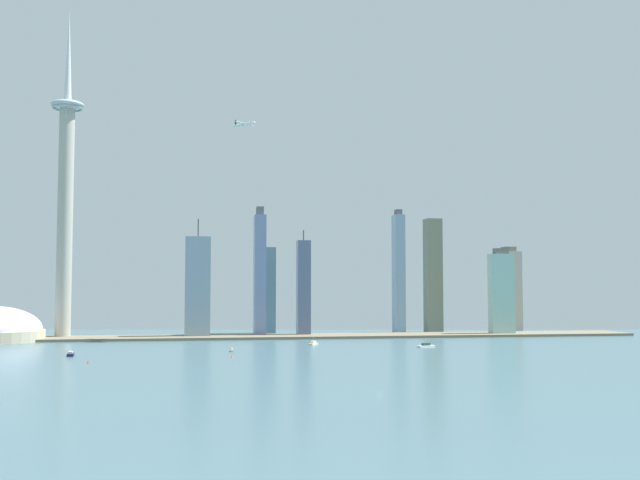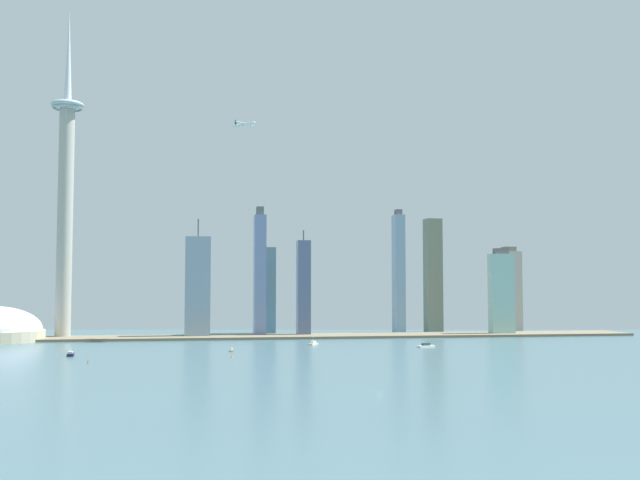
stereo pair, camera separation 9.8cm
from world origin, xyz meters
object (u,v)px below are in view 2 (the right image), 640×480
Objects in this scene: observation_tower at (66,189)px; boat_3 at (313,343)px; skyscraper_1 at (198,287)px; skyscraper_4 at (433,275)px; channel_buoy_0 at (232,356)px; boat_0 at (71,354)px; skyscraper_3 at (509,291)px; skyscraper_5 at (260,274)px; skyscraper_6 at (501,294)px; boat_1 at (426,346)px; channel_buoy_1 at (88,361)px; skyscraper_7 at (303,288)px; skyscraper_0 at (399,273)px; boat_2 at (232,350)px; skyscraper_2 at (269,290)px; airplane at (244,124)px.

boat_3 is at bearing -26.82° from observation_tower.
skyscraper_4 is (291.65, 65.49, 15.02)m from skyscraper_1.
boat_3 is at bearing -134.73° from skyscraper_4.
boat_0 is at bearing 165.74° from channel_buoy_0.
observation_tower is 343.68m from channel_buoy_0.
skyscraper_3 is 98.35m from skyscraper_4.
boat_3 reaches higher than boat_0.
skyscraper_5 is (213.30, 1.99, -92.98)m from observation_tower.
skyscraper_3 reaches higher than skyscraper_6.
observation_tower is 506.93m from skyscraper_6.
skyscraper_6 is at bearing -150.95° from boat_1.
skyscraper_1 reaches higher than channel_buoy_1.
skyscraper_1 is 285.67m from channel_buoy_1.
skyscraper_3 is 7.02× the size of boat_3.
skyscraper_7 is 65.71× the size of channel_buoy_0.
skyscraper_0 reaches higher than boat_2.
skyscraper_2 is 206.07m from skyscraper_4.
skyscraper_1 is 299.29m from skyscraper_4.
skyscraper_7 is (-172.59, -58.01, -16.27)m from skyscraper_4.
skyscraper_3 is at bearing 34.61° from channel_buoy_1.
skyscraper_6 is at bearing -1.81° from skyscraper_1.
skyscraper_1 is 391.11m from skyscraper_3.
skyscraper_4 is 370.15m from boat_2.
skyscraper_1 is 237.03m from boat_0.
skyscraper_3 reaches higher than boat_1.
boat_2 is 0.40× the size of airplane.
skyscraper_4 is 410.54m from channel_buoy_0.
channel_buoy_0 is at bearing -144.78° from skyscraper_6.
skyscraper_2 is at bearing -141.65° from boat_3.
skyscraper_0 is at bearing 52.81° from channel_buoy_0.
skyscraper_1 is at bearing -175.77° from airplane.
skyscraper_3 is 395.93m from airplane.
skyscraper_4 is 98.44m from skyscraper_6.
channel_buoy_0 is at bearing -55.90° from observation_tower.
airplane is at bearing -107.86° from skyscraper_2.
skyscraper_3 reaches higher than channel_buoy_1.
observation_tower is at bearing 6.66° from boat_0.
skyscraper_1 is 0.89× the size of skyscraper_5.
skyscraper_4 is at bearing 18.58° from skyscraper_7.
skyscraper_7 is 312.47m from boat_0.
observation_tower is 2.77× the size of skyscraper_1.
skyscraper_4 reaches higher than skyscraper_6.
skyscraper_4 is at bearing 166.87° from boat_3.
skyscraper_2 is at bearing 113.57° from skyscraper_7.
skyscraper_0 reaches higher than skyscraper_2.
skyscraper_4 reaches higher than boat_1.
channel_buoy_1 is (-167.09, -349.73, -51.09)m from skyscraper_2.
skyscraper_6 is (-38.01, -64.90, -2.93)m from skyscraper_3.
skyscraper_7 is 136.05m from boat_3.
boat_1 is at bearing -87.16° from boat_2.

